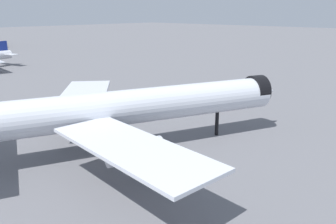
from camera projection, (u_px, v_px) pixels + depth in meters
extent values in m
plane|color=slate|center=(110.00, 156.00, 52.68)|extent=(900.00, 900.00, 0.00)
cylinder|color=silver|center=(127.00, 107.00, 53.26)|extent=(49.65, 25.29, 5.43)
cone|color=silver|center=(261.00, 92.00, 63.32)|extent=(7.59, 7.24, 5.32)
cylinder|color=black|center=(256.00, 90.00, 62.78)|extent=(4.40, 6.01, 5.49)
cube|color=silver|center=(84.00, 94.00, 64.47)|extent=(21.52, 22.95, 0.43)
cylinder|color=#B7BAC1|center=(94.00, 106.00, 63.02)|extent=(7.83, 5.59, 2.99)
cube|color=silver|center=(132.00, 147.00, 39.34)|extent=(10.31, 23.90, 0.43)
cylinder|color=#B7BAC1|center=(135.00, 151.00, 42.77)|extent=(7.83, 5.59, 2.99)
cylinder|color=black|center=(217.00, 123.00, 61.09)|extent=(0.65, 0.65, 4.35)
cylinder|color=black|center=(108.00, 133.00, 56.14)|extent=(0.65, 0.65, 4.35)
cylinder|color=black|center=(117.00, 145.00, 51.14)|extent=(0.65, 0.65, 4.35)
cone|color=silver|center=(10.00, 54.00, 140.57)|extent=(5.02, 4.11, 3.23)
cube|color=navy|center=(3.00, 48.00, 137.55)|extent=(4.05, 1.21, 5.45)
cube|color=silver|center=(11.00, 54.00, 136.89)|extent=(4.30, 6.62, 0.20)
cube|color=black|center=(224.00, 101.00, 82.47)|extent=(5.64, 2.67, 0.35)
cube|color=red|center=(227.00, 96.00, 83.42)|extent=(2.35, 2.44, 1.60)
cube|color=#1E2D38|center=(229.00, 94.00, 84.06)|extent=(0.21, 1.93, 0.80)
cube|color=red|center=(222.00, 96.00, 81.37)|extent=(3.45, 2.52, 2.20)
cylinder|color=black|center=(224.00, 99.00, 84.64)|extent=(0.92, 0.34, 0.90)
cylinder|color=black|center=(232.00, 101.00, 83.25)|extent=(0.92, 0.34, 0.90)
cylinder|color=black|center=(215.00, 102.00, 81.77)|extent=(0.92, 0.34, 0.90)
cylinder|color=black|center=(224.00, 104.00, 80.39)|extent=(0.92, 0.34, 0.90)
cone|color=#F2600C|center=(192.00, 97.00, 87.60)|extent=(0.49, 0.49, 0.62)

